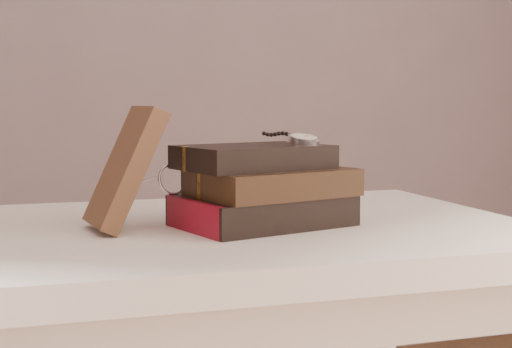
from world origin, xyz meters
name	(u,v)px	position (x,y,z in m)	size (l,w,h in m)	color
table	(186,288)	(0.00, 0.35, 0.66)	(1.00, 0.60, 0.75)	white
book_stack	(263,188)	(0.11, 0.32, 0.80)	(0.27, 0.22, 0.12)	black
journal	(125,168)	(-0.09, 0.34, 0.84)	(0.03, 0.11, 0.18)	#3E2617
pocket_watch	(301,139)	(0.17, 0.33, 0.87)	(0.06, 0.15, 0.02)	silver
eyeglasses	(186,178)	(0.01, 0.37, 0.82)	(0.12, 0.14, 0.05)	silver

